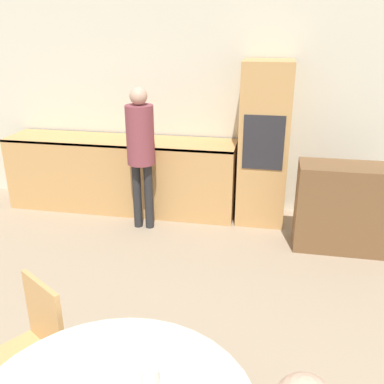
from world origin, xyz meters
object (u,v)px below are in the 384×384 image
Objects in this scene: oven_unit at (264,144)px; person_standing at (141,143)px; sideboard at (347,208)px; chair_far_left at (32,345)px; cup at (150,376)px.

person_standing is at bearing -159.32° from oven_unit.
sideboard is 3.28m from chair_far_left.
cup is at bearing -113.79° from sideboard.
chair_far_left is 0.94m from cup.
chair_far_left is 0.54× the size of person_standing.
person_standing is at bearing 125.46° from chair_far_left.
oven_unit reaches higher than person_standing.
sideboard is 12.11× the size of cup.
sideboard reaches higher than chair_far_left.
oven_unit reaches higher than sideboard.
oven_unit is at bearing 147.37° from sideboard.
sideboard is at bearing 82.74° from chair_far_left.
oven_unit is 3.48m from cup.
chair_far_left is at bearing -86.94° from person_standing.
chair_far_left is 10.17× the size of cup.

